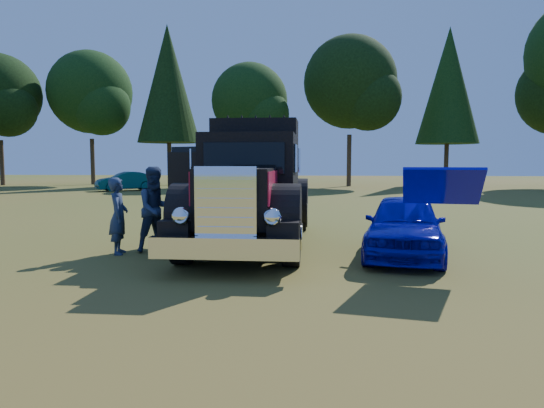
{
  "coord_description": "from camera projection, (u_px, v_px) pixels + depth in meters",
  "views": [
    {
      "loc": [
        1.49,
        -9.57,
        1.98
      ],
      "look_at": [
        0.55,
        0.36,
        1.1
      ],
      "focal_mm": 32.0,
      "sensor_mm": 36.0,
      "label": 1
    }
  ],
  "objects": [
    {
      "name": "ground",
      "position": [
        243.0,
        260.0,
        9.8
      ],
      "size": [
        120.0,
        120.0,
        0.0
      ],
      "primitive_type": "plane",
      "color": "#3A581A",
      "rests_on": "ground"
    },
    {
      "name": "treeline",
      "position": [
        321.0,
        81.0,
        36.25
      ],
      "size": [
        72.1,
        24.04,
        14.27
      ],
      "color": "#2D2116",
      "rests_on": "ground"
    },
    {
      "name": "diamond_t_truck",
      "position": [
        251.0,
        192.0,
        11.22
      ],
      "size": [
        3.29,
        7.16,
        3.0
      ],
      "color": "black",
      "rests_on": "ground"
    },
    {
      "name": "hotrod_coupe",
      "position": [
        405.0,
        225.0,
        10.07
      ],
      "size": [
        2.23,
        4.27,
        1.89
      ],
      "color": "#082DB7",
      "rests_on": "ground"
    },
    {
      "name": "spectator_near",
      "position": [
        119.0,
        216.0,
        10.33
      ],
      "size": [
        0.53,
        0.68,
        1.64
      ],
      "primitive_type": "imported",
      "rotation": [
        0.0,
        0.0,
        1.82
      ],
      "color": "#1C2F43",
      "rests_on": "ground"
    },
    {
      "name": "spectator_far",
      "position": [
        156.0,
        209.0,
        10.64
      ],
      "size": [
        1.15,
        1.13,
        1.87
      ],
      "primitive_type": "imported",
      "rotation": [
        0.0,
        0.0,
        0.72
      ],
      "color": "#1F294A",
      "rests_on": "ground"
    },
    {
      "name": "distant_teal_car",
      "position": [
        126.0,
        181.0,
        33.07
      ],
      "size": [
        3.94,
        3.45,
        1.29
      ],
      "primitive_type": "imported",
      "rotation": [
        0.0,
        0.0,
        -0.92
      ],
      "color": "#082735",
      "rests_on": "ground"
    }
  ]
}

